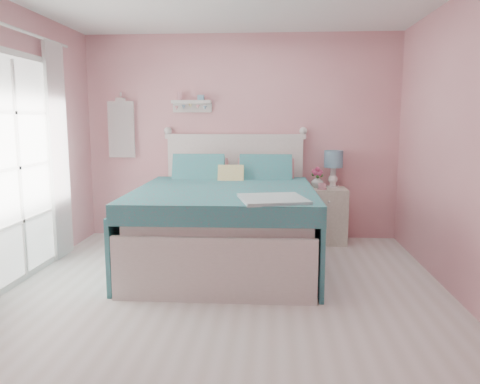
# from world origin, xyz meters

# --- Properties ---
(floor) EXTENTS (4.50, 4.50, 0.00)m
(floor) POSITION_xyz_m (0.00, 0.00, 0.00)
(floor) COLOR beige
(floor) RESTS_ON ground
(room_shell) EXTENTS (4.50, 4.50, 4.50)m
(room_shell) POSITION_xyz_m (0.00, 0.00, 1.58)
(room_shell) COLOR #CA8089
(room_shell) RESTS_ON floor
(bed) EXTENTS (1.86, 2.33, 1.34)m
(bed) POSITION_xyz_m (-0.08, 1.09, 0.43)
(bed) COLOR silver
(bed) RESTS_ON floor
(nightstand) EXTENTS (0.48, 0.47, 0.69)m
(nightstand) POSITION_xyz_m (1.09, 2.00, 0.34)
(nightstand) COLOR beige
(nightstand) RESTS_ON floor
(table_lamp) EXTENTS (0.23, 0.23, 0.46)m
(table_lamp) POSITION_xyz_m (1.17, 2.07, 1.01)
(table_lamp) COLOR white
(table_lamp) RESTS_ON nightstand
(vase) EXTENTS (0.16, 0.16, 0.16)m
(vase) POSITION_xyz_m (0.97, 2.05, 0.76)
(vase) COLOR white
(vase) RESTS_ON nightstand
(teacup) EXTENTS (0.13, 0.13, 0.08)m
(teacup) POSITION_xyz_m (1.01, 1.89, 0.73)
(teacup) COLOR pink
(teacup) RESTS_ON nightstand
(roses) EXTENTS (0.14, 0.11, 0.12)m
(roses) POSITION_xyz_m (0.97, 2.05, 0.88)
(roses) COLOR #D0477B
(roses) RESTS_ON vase
(wall_shelf) EXTENTS (0.50, 0.15, 0.25)m
(wall_shelf) POSITION_xyz_m (-0.63, 2.19, 1.73)
(wall_shelf) COLOR silver
(wall_shelf) RESTS_ON room_shell
(hanging_dress) EXTENTS (0.34, 0.03, 0.72)m
(hanging_dress) POSITION_xyz_m (-1.55, 2.18, 1.40)
(hanging_dress) COLOR white
(hanging_dress) RESTS_ON room_shell
(french_door) EXTENTS (0.04, 1.32, 2.16)m
(french_door) POSITION_xyz_m (-1.97, 0.40, 1.07)
(french_door) COLOR silver
(french_door) RESTS_ON floor
(curtain_far) EXTENTS (0.04, 0.40, 2.32)m
(curtain_far) POSITION_xyz_m (-1.92, 1.14, 1.18)
(curtain_far) COLOR white
(curtain_far) RESTS_ON floor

